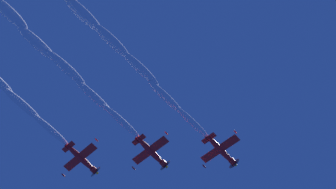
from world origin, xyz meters
TOP-DOWN VIEW (x-y plane):
  - airplane_lead at (-5.24, 0.96)m, footprint 7.49×7.51m
  - airplane_left_wingman at (-5.26, 13.94)m, footprint 7.49×7.51m
  - airplane_right_wingman at (-3.58, 26.89)m, footprint 7.52×7.49m

SIDE VIEW (x-z plane):
  - airplane_left_wingman at x=-5.26m, z-range 89.54..93.13m
  - airplane_right_wingman at x=-3.58m, z-range 89.74..93.20m
  - airplane_lead at x=-5.24m, z-range 91.11..94.62m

